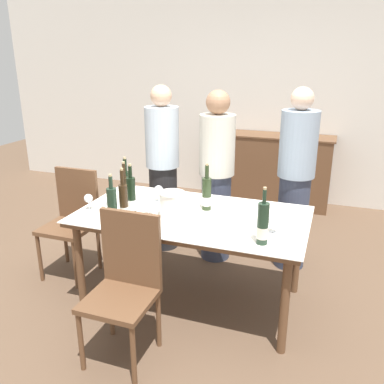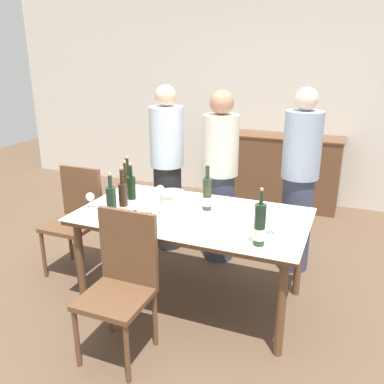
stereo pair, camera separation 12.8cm
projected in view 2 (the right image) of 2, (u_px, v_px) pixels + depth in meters
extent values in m
plane|color=brown|center=(192.00, 298.00, 3.39)|extent=(12.00, 12.00, 0.00)
cube|color=silver|center=(271.00, 96.00, 5.38)|extent=(8.00, 0.10, 2.80)
cube|color=brown|center=(277.00, 171.00, 5.36)|extent=(1.55, 0.44, 0.92)
cube|color=brown|center=(280.00, 136.00, 5.20)|extent=(1.60, 0.46, 0.02)
cylinder|color=brown|center=(81.00, 264.00, 3.21)|extent=(0.06, 0.06, 0.71)
cylinder|color=brown|center=(281.00, 309.00, 2.64)|extent=(0.06, 0.06, 0.71)
cylinder|color=brown|center=(132.00, 227.00, 3.90)|extent=(0.06, 0.06, 0.71)
cylinder|color=brown|center=(299.00, 256.00, 3.34)|extent=(0.06, 0.06, 0.71)
cube|color=brown|center=(192.00, 217.00, 3.15)|extent=(1.74, 0.95, 0.04)
cube|color=white|center=(192.00, 214.00, 3.14)|extent=(1.77, 0.98, 0.01)
cylinder|color=white|center=(172.00, 204.00, 3.08)|extent=(0.19, 0.19, 0.19)
cylinder|color=white|center=(172.00, 193.00, 3.05)|extent=(0.20, 0.20, 0.01)
cylinder|color=black|center=(132.00, 196.00, 3.10)|extent=(0.07, 0.07, 0.30)
cylinder|color=white|center=(132.00, 204.00, 3.12)|extent=(0.07, 0.07, 0.08)
cylinder|color=black|center=(130.00, 171.00, 3.03)|extent=(0.03, 0.03, 0.09)
cylinder|color=tan|center=(130.00, 164.00, 3.01)|extent=(0.02, 0.02, 0.02)
cylinder|color=#332314|center=(123.00, 203.00, 2.97)|extent=(0.06, 0.06, 0.29)
cylinder|color=white|center=(124.00, 211.00, 2.99)|extent=(0.06, 0.06, 0.08)
cylinder|color=#332314|center=(122.00, 177.00, 2.91)|extent=(0.03, 0.03, 0.11)
cylinder|color=tan|center=(121.00, 168.00, 2.89)|extent=(0.02, 0.02, 0.02)
cylinder|color=#1E3323|center=(112.00, 206.00, 2.92)|extent=(0.07, 0.07, 0.28)
cylinder|color=white|center=(112.00, 214.00, 2.94)|extent=(0.07, 0.07, 0.08)
cylinder|color=#1E3323|center=(110.00, 181.00, 2.86)|extent=(0.03, 0.03, 0.09)
cylinder|color=tan|center=(110.00, 174.00, 2.84)|extent=(0.02, 0.02, 0.02)
cylinder|color=#28381E|center=(207.00, 194.00, 3.19)|extent=(0.07, 0.07, 0.26)
cylinder|color=white|center=(207.00, 201.00, 3.21)|extent=(0.07, 0.07, 0.07)
cylinder|color=#28381E|center=(207.00, 172.00, 3.13)|extent=(0.03, 0.03, 0.10)
cylinder|color=tan|center=(208.00, 165.00, 3.11)|extent=(0.02, 0.02, 0.02)
cylinder|color=#1E3323|center=(260.00, 225.00, 2.59)|extent=(0.07, 0.07, 0.28)
cylinder|color=silver|center=(259.00, 234.00, 2.61)|extent=(0.08, 0.08, 0.08)
cylinder|color=#1E3323|center=(261.00, 198.00, 2.53)|extent=(0.02, 0.02, 0.09)
cylinder|color=tan|center=(262.00, 189.00, 2.51)|extent=(0.02, 0.02, 0.02)
cylinder|color=black|center=(128.00, 186.00, 3.39)|extent=(0.07, 0.07, 0.26)
cylinder|color=silver|center=(128.00, 192.00, 3.41)|extent=(0.07, 0.07, 0.07)
cylinder|color=black|center=(127.00, 165.00, 3.33)|extent=(0.03, 0.03, 0.11)
cylinder|color=tan|center=(127.00, 157.00, 3.31)|extent=(0.02, 0.02, 0.02)
cylinder|color=#332314|center=(126.00, 192.00, 3.24)|extent=(0.06, 0.06, 0.26)
cylinder|color=silver|center=(127.00, 199.00, 3.26)|extent=(0.07, 0.07, 0.07)
cylinder|color=#332314|center=(125.00, 170.00, 3.18)|extent=(0.03, 0.03, 0.11)
cylinder|color=tan|center=(125.00, 162.00, 3.16)|extent=(0.02, 0.02, 0.02)
cylinder|color=white|center=(149.00, 214.00, 3.13)|extent=(0.06, 0.06, 0.00)
cylinder|color=white|center=(149.00, 210.00, 3.12)|extent=(0.01, 0.01, 0.07)
sphere|color=white|center=(148.00, 202.00, 3.10)|extent=(0.08, 0.08, 0.08)
cylinder|color=white|center=(91.00, 208.00, 3.26)|extent=(0.07, 0.07, 0.00)
cylinder|color=white|center=(91.00, 204.00, 3.25)|extent=(0.01, 0.01, 0.07)
sphere|color=white|center=(90.00, 197.00, 3.23)|extent=(0.07, 0.07, 0.07)
cylinder|color=white|center=(271.00, 234.00, 2.78)|extent=(0.07, 0.07, 0.00)
cylinder|color=white|center=(271.00, 230.00, 2.77)|extent=(0.01, 0.01, 0.06)
sphere|color=white|center=(272.00, 221.00, 2.75)|extent=(0.08, 0.08, 0.08)
cylinder|color=white|center=(105.00, 212.00, 3.18)|extent=(0.08, 0.08, 0.00)
cylinder|color=white|center=(104.00, 208.00, 3.17)|extent=(0.01, 0.01, 0.06)
sphere|color=white|center=(104.00, 201.00, 3.15)|extent=(0.07, 0.07, 0.07)
cylinder|color=white|center=(160.00, 201.00, 3.41)|extent=(0.08, 0.08, 0.00)
cylinder|color=white|center=(160.00, 197.00, 3.40)|extent=(0.01, 0.01, 0.07)
sphere|color=white|center=(160.00, 190.00, 3.38)|extent=(0.08, 0.08, 0.08)
cylinder|color=brown|center=(44.00, 255.00, 3.64)|extent=(0.03, 0.03, 0.45)
cylinder|color=brown|center=(78.00, 262.00, 3.51)|extent=(0.03, 0.03, 0.45)
cylinder|color=brown|center=(70.00, 238.00, 3.96)|extent=(0.03, 0.03, 0.45)
cylinder|color=brown|center=(102.00, 245.00, 3.83)|extent=(0.03, 0.03, 0.45)
cube|color=brown|center=(71.00, 225.00, 3.66)|extent=(0.42, 0.42, 0.04)
cube|color=brown|center=(82.00, 192.00, 3.74)|extent=(0.42, 0.04, 0.48)
cylinder|color=brown|center=(77.00, 338.00, 2.59)|extent=(0.03, 0.03, 0.42)
cylinder|color=brown|center=(127.00, 354.00, 2.46)|extent=(0.03, 0.03, 0.42)
cylinder|color=brown|center=(109.00, 307.00, 2.91)|extent=(0.03, 0.03, 0.42)
cylinder|color=brown|center=(155.00, 319.00, 2.78)|extent=(0.03, 0.03, 0.42)
cube|color=brown|center=(115.00, 298.00, 2.61)|extent=(0.42, 0.42, 0.04)
cube|color=brown|center=(128.00, 247.00, 2.69)|extent=(0.42, 0.04, 0.52)
cylinder|color=#262628|center=(168.00, 207.00, 4.19)|extent=(0.28, 0.28, 0.87)
cylinder|color=silver|center=(167.00, 137.00, 3.96)|extent=(0.33, 0.33, 0.58)
sphere|color=#DBAD89|center=(166.00, 96.00, 3.83)|extent=(0.20, 0.20, 0.20)
cylinder|color=#383F56|center=(219.00, 217.00, 3.94)|extent=(0.28, 0.28, 0.86)
cylinder|color=beige|center=(221.00, 145.00, 3.71)|extent=(0.33, 0.33, 0.56)
sphere|color=#A37556|center=(222.00, 102.00, 3.59)|extent=(0.22, 0.22, 0.22)
cylinder|color=#383F56|center=(295.00, 223.00, 3.75)|extent=(0.28, 0.28, 0.89)
cylinder|color=#8C9EB2|center=(302.00, 145.00, 3.51)|extent=(0.33, 0.33, 0.58)
sphere|color=beige|center=(307.00, 99.00, 3.39)|extent=(0.20, 0.20, 0.20)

